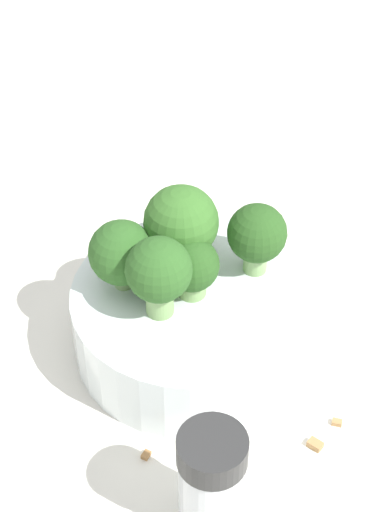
# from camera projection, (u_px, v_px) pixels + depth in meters

# --- Properties ---
(ground_plane) EXTENTS (3.00, 3.00, 0.00)m
(ground_plane) POSITION_uv_depth(u_px,v_px,m) (192.00, 345.00, 0.59)
(ground_plane) COLOR silver
(bowl) EXTENTS (0.16, 0.16, 0.05)m
(bowl) POSITION_uv_depth(u_px,v_px,m) (192.00, 320.00, 0.57)
(bowl) COLOR silver
(bowl) RESTS_ON ground_plane
(broccoli_floret_0) EXTENTS (0.04, 0.04, 0.04)m
(broccoli_floret_0) POSITION_uv_depth(u_px,v_px,m) (190.00, 271.00, 0.54)
(broccoli_floret_0) COLOR #84AD66
(broccoli_floret_0) RESTS_ON bowl
(broccoli_floret_1) EXTENTS (0.04, 0.04, 0.05)m
(broccoli_floret_1) POSITION_uv_depth(u_px,v_px,m) (257.00, 235.00, 0.55)
(broccoli_floret_1) COLOR #8EB770
(broccoli_floret_1) RESTS_ON bowl
(broccoli_floret_2) EXTENTS (0.04, 0.04, 0.06)m
(broccoli_floret_2) POSITION_uv_depth(u_px,v_px,m) (159.00, 272.00, 0.52)
(broccoli_floret_2) COLOR #84AD66
(broccoli_floret_2) RESTS_ON bowl
(broccoli_floret_3) EXTENTS (0.03, 0.03, 0.04)m
(broccoli_floret_3) POSITION_uv_depth(u_px,v_px,m) (182.00, 218.00, 0.58)
(broccoli_floret_3) COLOR #7A9E5B
(broccoli_floret_3) RESTS_ON bowl
(broccoli_floret_4) EXTENTS (0.04, 0.04, 0.05)m
(broccoli_floret_4) POSITION_uv_depth(u_px,v_px,m) (122.00, 253.00, 0.54)
(broccoli_floret_4) COLOR #84AD66
(broccoli_floret_4) RESTS_ON bowl
(broccoli_floret_5) EXTENTS (0.05, 0.05, 0.06)m
(broccoli_floret_5) POSITION_uv_depth(u_px,v_px,m) (181.00, 225.00, 0.55)
(broccoli_floret_5) COLOR #7A9E5B
(broccoli_floret_5) RESTS_ON bowl
(pepper_shaker) EXTENTS (0.04, 0.04, 0.08)m
(pepper_shaker) POSITION_uv_depth(u_px,v_px,m) (211.00, 483.00, 0.46)
(pepper_shaker) COLOR silver
(pepper_shaker) RESTS_ON ground_plane
(almond_crumb_0) EXTENTS (0.01, 0.01, 0.01)m
(almond_crumb_0) POSITION_uv_depth(u_px,v_px,m) (337.00, 421.00, 0.54)
(almond_crumb_0) COLOR #AD7F4C
(almond_crumb_0) RESTS_ON ground_plane
(almond_crumb_1) EXTENTS (0.00, 0.01, 0.01)m
(almond_crumb_1) POSITION_uv_depth(u_px,v_px,m) (146.00, 453.00, 0.52)
(almond_crumb_1) COLOR olive
(almond_crumb_1) RESTS_ON ground_plane
(almond_crumb_2) EXTENTS (0.01, 0.01, 0.01)m
(almond_crumb_2) POSITION_uv_depth(u_px,v_px,m) (315.00, 442.00, 0.52)
(almond_crumb_2) COLOR #AD7F4C
(almond_crumb_2) RESTS_ON ground_plane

